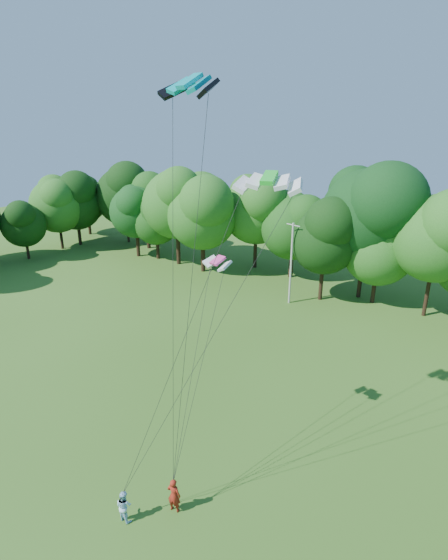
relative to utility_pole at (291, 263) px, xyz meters
The scene contains 9 objects.
ground 31.03m from the utility_pole, 81.77° to the right, with size 160.00×160.00×0.00m, color #325A18.
utility_pole is the anchor object (origin of this frame).
kite_flyer_left 27.86m from the utility_pole, 76.27° to the right, with size 0.70×0.46×1.92m, color maroon.
kite_flyer_right 29.21m from the utility_pole, 80.31° to the right, with size 0.82×0.64×1.69m, color #B5DEFB.
kite_teal 28.01m from the utility_pole, 77.46° to the right, with size 2.96×1.62×0.73m.
kite_green 26.92m from the utility_pole, 68.37° to the right, with size 3.05×2.01×0.49m.
kite_pink 22.71m from the utility_pole, 75.99° to the right, with size 1.74×1.10×0.39m.
tree_back_west 25.40m from the utility_pole, behind, with size 7.74×7.74×11.26m.
tree_back_center 9.52m from the utility_pole, 45.29° to the left, with size 10.57×10.57×15.37m.
Camera 1 is at (13.24, -8.76, 18.31)m, focal length 28.00 mm.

